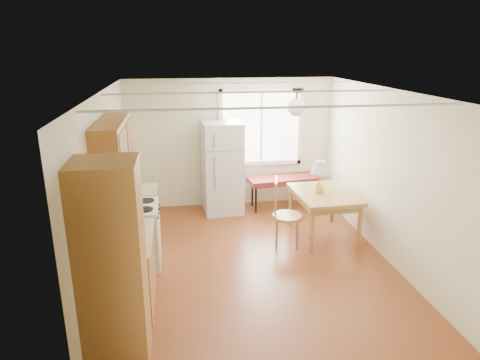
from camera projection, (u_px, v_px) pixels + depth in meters
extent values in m
cube|color=#5C2813|center=(252.00, 261.00, 6.38)|extent=(4.60, 5.60, 0.12)
cube|color=white|center=(254.00, 91.00, 5.63)|extent=(4.60, 5.60, 0.12)
cube|color=beige|center=(230.00, 143.00, 8.36)|extent=(4.60, 0.10, 2.50)
cube|color=beige|center=(306.00, 269.00, 3.64)|extent=(4.60, 0.10, 2.50)
cube|color=beige|center=(106.00, 188.00, 5.72)|extent=(0.10, 5.60, 2.50)
cube|color=beige|center=(387.00, 175.00, 6.29)|extent=(0.10, 5.60, 2.50)
cube|color=brown|center=(112.00, 267.00, 4.07)|extent=(0.60, 0.60, 2.10)
cube|color=brown|center=(128.00, 273.00, 5.20)|extent=(0.60, 1.10, 0.86)
cube|color=tan|center=(126.00, 239.00, 5.07)|extent=(0.62, 1.14, 0.04)
cube|color=silver|center=(137.00, 235.00, 6.19)|extent=(0.65, 0.76, 0.90)
cube|color=brown|center=(139.00, 217.00, 6.90)|extent=(0.60, 0.60, 0.86)
cube|color=brown|center=(114.00, 146.00, 5.42)|extent=(0.33, 1.60, 0.70)
cube|color=white|center=(261.00, 127.00, 8.34)|extent=(1.50, 0.02, 1.35)
cylinder|color=black|center=(297.00, 90.00, 6.12)|extent=(0.14, 0.14, 0.06)
cylinder|color=black|center=(297.00, 97.00, 6.15)|extent=(0.03, 0.03, 0.16)
sphere|color=white|center=(296.00, 107.00, 6.19)|extent=(0.26, 0.26, 0.26)
cube|color=silver|center=(222.00, 168.00, 8.09)|extent=(0.76, 0.76, 1.74)
cube|color=gray|center=(224.00, 151.00, 7.63)|extent=(0.72, 0.02, 0.02)
cube|color=gray|center=(215.00, 164.00, 7.66)|extent=(0.03, 0.03, 1.04)
cube|color=maroon|center=(283.00, 180.00, 8.33)|extent=(1.43, 0.68, 0.11)
cylinder|color=black|center=(256.00, 200.00, 8.16)|extent=(0.04, 0.04, 0.53)
cylinder|color=black|center=(314.00, 197.00, 8.32)|extent=(0.04, 0.04, 0.53)
cylinder|color=black|center=(252.00, 193.00, 8.52)|extent=(0.04, 0.04, 0.53)
cylinder|color=black|center=(308.00, 190.00, 8.69)|extent=(0.04, 0.04, 0.53)
cube|color=olive|center=(324.00, 194.00, 7.02)|extent=(0.97, 1.27, 0.06)
cube|color=olive|center=(324.00, 199.00, 7.04)|extent=(0.86, 1.16, 0.10)
cylinder|color=olive|center=(312.00, 231.00, 6.55)|extent=(0.07, 0.07, 0.71)
cylinder|color=olive|center=(360.00, 227.00, 6.69)|extent=(0.07, 0.07, 0.71)
cylinder|color=olive|center=(291.00, 206.00, 7.58)|extent=(0.07, 0.07, 0.71)
cylinder|color=olive|center=(333.00, 203.00, 7.71)|extent=(0.07, 0.07, 0.71)
cylinder|color=olive|center=(288.00, 216.00, 6.77)|extent=(0.48, 0.48, 0.05)
cylinder|color=olive|center=(277.00, 234.00, 6.70)|extent=(0.04, 0.04, 0.49)
cylinder|color=olive|center=(298.00, 235.00, 6.67)|extent=(0.04, 0.04, 0.49)
cylinder|color=olive|center=(277.00, 226.00, 7.01)|extent=(0.04, 0.04, 0.49)
cylinder|color=olive|center=(297.00, 227.00, 6.98)|extent=(0.04, 0.04, 0.49)
cylinder|color=gold|center=(319.00, 189.00, 7.01)|extent=(0.14, 0.14, 0.12)
cylinder|color=gold|center=(320.00, 179.00, 6.97)|extent=(0.02, 0.02, 0.20)
cone|color=silver|center=(320.00, 167.00, 6.90)|extent=(0.30, 0.30, 0.20)
cube|color=black|center=(118.00, 251.00, 4.62)|extent=(0.20, 0.24, 0.09)
cube|color=black|center=(115.00, 239.00, 4.47)|extent=(0.19, 0.07, 0.30)
cylinder|color=black|center=(118.00, 240.00, 4.64)|extent=(0.15, 0.15, 0.13)
cylinder|color=red|center=(121.00, 225.00, 5.22)|extent=(0.11, 0.11, 0.16)
sphere|color=red|center=(120.00, 217.00, 5.19)|extent=(0.06, 0.06, 0.06)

